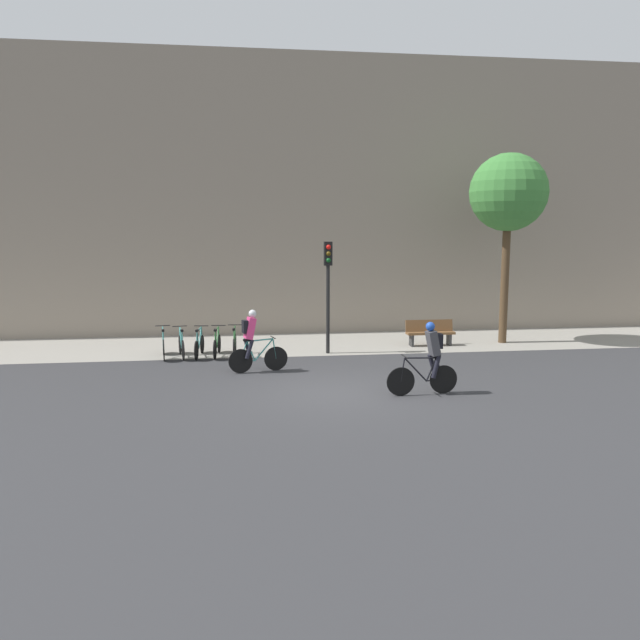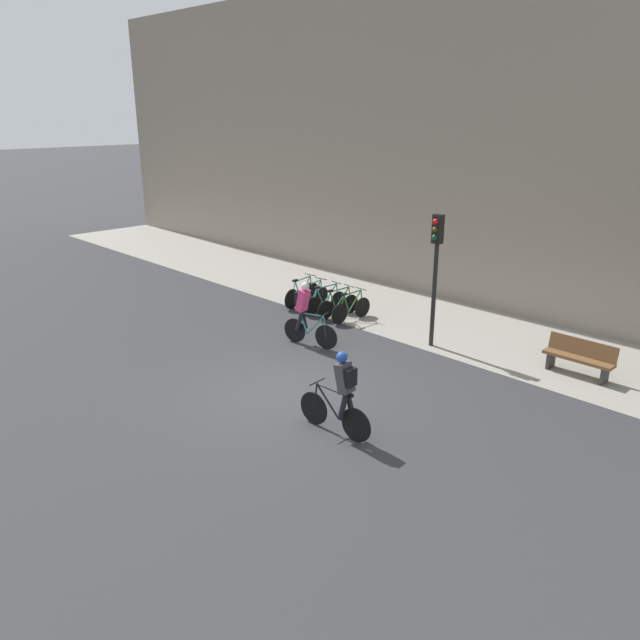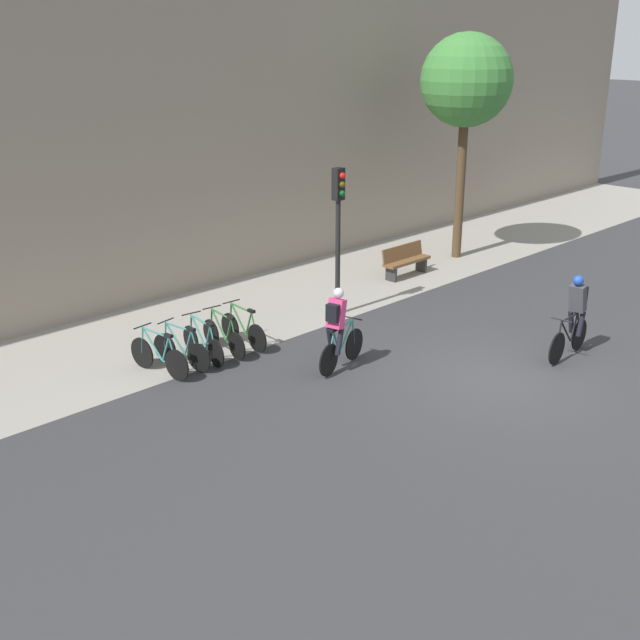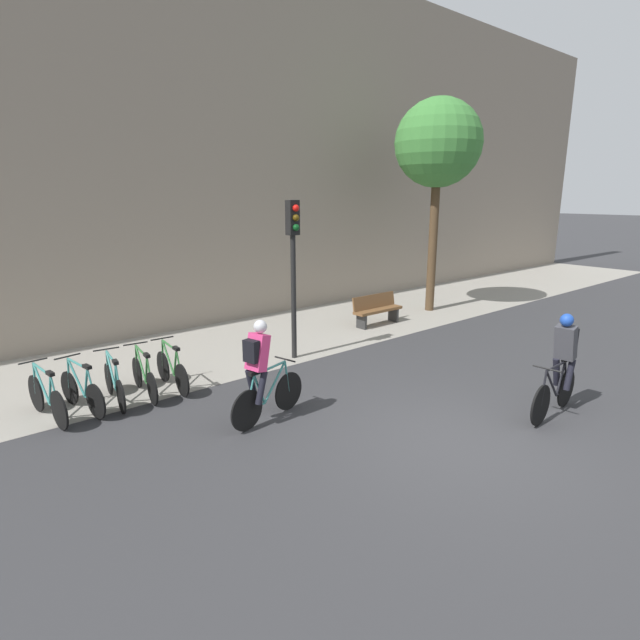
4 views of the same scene
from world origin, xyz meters
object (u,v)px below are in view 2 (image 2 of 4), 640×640
parked_bike_0 (302,294)px  parked_bike_4 (351,308)px  parked_bike_1 (314,297)px  parked_bike_2 (326,301)px  traffic_light_pole (436,257)px  cyclist_pink (305,312)px  cyclist_grey (342,392)px  bench (579,357)px  parked_bike_3 (338,305)px

parked_bike_0 → parked_bike_4: parked_bike_0 is taller
parked_bike_0 → parked_bike_1: (0.56, 0.00, -0.01)m
parked_bike_2 → traffic_light_pole: traffic_light_pole is taller
parked_bike_1 → cyclist_pink: bearing=-48.0°
cyclist_grey → parked_bike_0: cyclist_grey is taller
cyclist_grey → bench: bearing=72.3°
cyclist_grey → parked_bike_0: size_ratio=1.06×
parked_bike_0 → traffic_light_pole: size_ratio=0.47×
parked_bike_1 → parked_bike_4: parked_bike_4 is taller
parked_bike_0 → bench: (8.96, 0.91, 0.07)m
parked_bike_2 → cyclist_pink: bearing=-56.1°
cyclist_grey → cyclist_pink: bearing=144.8°
cyclist_pink → traffic_light_pole: 3.81m
parked_bike_0 → traffic_light_pole: traffic_light_pole is taller
cyclist_pink → parked_bike_1: bearing=132.0°
cyclist_pink → traffic_light_pole: size_ratio=0.49×
traffic_light_pole → bench: traffic_light_pole is taller
parked_bike_3 → bench: 7.35m
parked_bike_0 → parked_bike_3: bearing=-0.0°
parked_bike_2 → bench: (7.85, 0.91, 0.09)m
cyclist_grey → parked_bike_3: bearing=134.4°
parked_bike_4 → parked_bike_1: bearing=180.0°
parked_bike_0 → traffic_light_pole: 5.65m
parked_bike_0 → bench: bearing=5.8°
parked_bike_1 → parked_bike_2: parked_bike_1 is taller
traffic_light_pole → parked_bike_2: bearing=179.9°
cyclist_grey → parked_bike_3: size_ratio=1.10×
cyclist_grey → parked_bike_0: 8.82m
parked_bike_0 → parked_bike_2: bearing=-0.1°
cyclist_pink → parked_bike_4: bearing=101.9°
parked_bike_3 → traffic_light_pole: bearing=-0.1°
parked_bike_4 → parked_bike_0: bearing=-180.0°
parked_bike_1 → parked_bike_2: (0.55, -0.00, -0.00)m
parked_bike_1 → bench: size_ratio=0.94×
bench → cyclist_grey: bearing=-107.7°
cyclist_pink → parked_bike_0: bearing=138.5°
parked_bike_2 → bench: parked_bike_2 is taller
parked_bike_1 → parked_bike_4: 1.67m
parked_bike_2 → parked_bike_4: bearing=0.1°
parked_bike_3 → parked_bike_4: parked_bike_4 is taller
parked_bike_4 → bench: 6.80m
cyclist_pink → bench: (6.23, 3.33, -0.48)m
cyclist_grey → parked_bike_3: cyclist_grey is taller
parked_bike_0 → parked_bike_4: (2.22, 0.00, -0.01)m
parked_bike_4 → cyclist_pink: bearing=-78.1°
cyclist_grey → parked_bike_0: (-6.95, 5.40, -0.55)m
cyclist_pink → cyclist_grey: 5.16m
parked_bike_3 → parked_bike_4: 0.56m
cyclist_grey → parked_bike_4: 7.20m
cyclist_pink → traffic_light_pole: (2.50, 2.41, 1.57)m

